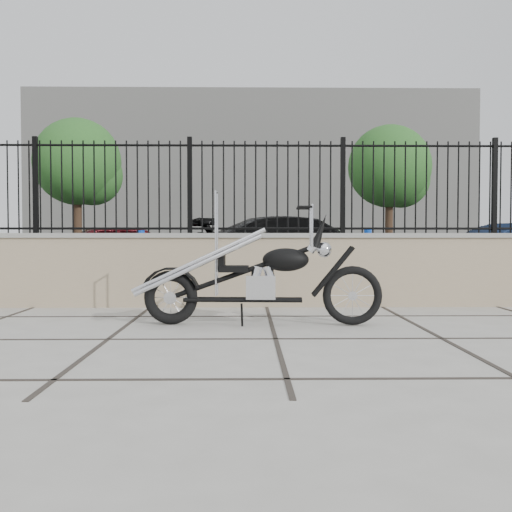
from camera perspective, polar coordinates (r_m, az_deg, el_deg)
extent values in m
plane|color=#99968E|center=(5.42, 1.89, -7.92)|extent=(90.00, 90.00, 0.00)
plane|color=black|center=(17.86, -0.08, -1.00)|extent=(30.00, 30.00, 0.00)
cube|color=gray|center=(7.85, 1.00, -1.31)|extent=(14.00, 0.36, 0.96)
cube|color=black|center=(7.86, 1.00, 6.58)|extent=(14.00, 0.08, 1.20)
cube|color=beige|center=(31.98, -0.45, 7.50)|extent=(22.00, 6.00, 8.00)
imported|color=#3E080D|center=(13.01, -11.92, 0.45)|extent=(3.74, 2.70, 1.18)
imported|color=black|center=(12.78, 4.44, 0.79)|extent=(4.85, 2.70, 1.33)
cylinder|color=#0C24C1|center=(9.81, -10.90, -0.53)|extent=(0.15, 0.15, 1.01)
cylinder|color=#0B53A6|center=(10.17, 10.59, -0.36)|extent=(0.15, 0.15, 1.04)
cylinder|color=#382619|center=(23.13, -16.61, 3.32)|extent=(0.30, 0.30, 3.00)
sphere|color=#345821|center=(23.30, -16.67, 8.99)|extent=(3.20, 3.20, 3.20)
cylinder|color=#382619|center=(22.88, 12.56, 3.22)|extent=(0.29, 0.29, 2.88)
sphere|color=#396D28|center=(23.03, 12.60, 8.72)|extent=(3.07, 3.07, 3.07)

